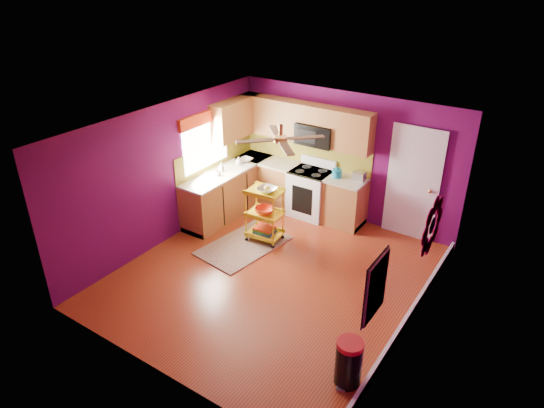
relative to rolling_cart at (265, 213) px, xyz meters
The scene contains 18 objects.
ground 1.25m from the rolling_cart, 48.96° to the right, with size 5.00×5.00×0.00m, color maroon.
room_envelope 1.55m from the rolling_cart, 47.93° to the right, with size 4.54×5.04×2.52m.
lower_cabinets 1.16m from the rolling_cart, 122.19° to the left, with size 2.81×2.31×0.94m.
electric_range 1.35m from the rolling_cart, 82.28° to the left, with size 0.76×0.66×1.13m.
upper_cabinetry 1.88m from the rolling_cart, 110.99° to the left, with size 2.80×2.30×1.26m.
left_window 1.90m from the rolling_cart, behind, with size 0.08×1.35×1.08m.
panel_door 2.68m from the rolling_cart, 38.03° to the left, with size 0.95×0.11×2.15m.
right_wall_art 3.30m from the rolling_cart, 21.71° to the right, with size 0.04×2.74×1.04m.
ceiling_fan 1.98m from the rolling_cart, 41.18° to the right, with size 1.01×1.01×0.26m.
shag_rug 0.71m from the rolling_cart, 118.02° to the right, with size 0.98×1.60×0.02m, color black.
rolling_cart is the anchor object (origin of this frame).
trash_can 3.50m from the rolling_cart, 38.82° to the right, with size 0.42×0.42×0.63m.
teal_kettle 1.59m from the rolling_cart, 61.96° to the left, with size 0.18×0.18×0.21m.
toaster 1.88m from the rolling_cart, 51.74° to the left, with size 0.22×0.15×0.18m, color beige.
soap_bottle_a 1.40m from the rolling_cart, 163.69° to the left, with size 0.08×0.08×0.17m, color #EA3F72.
soap_bottle_b 1.52m from the rolling_cart, 145.48° to the left, with size 0.13×0.13×0.17m, color white.
counter_dish 1.63m from the rolling_cart, 138.36° to the left, with size 0.25×0.25×0.06m, color white.
counter_cup 1.28m from the rolling_cart, behind, with size 0.12×0.12×0.09m, color white.
Camera 1 is at (3.61, -5.43, 4.64)m, focal length 32.00 mm.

